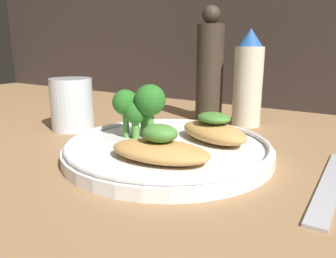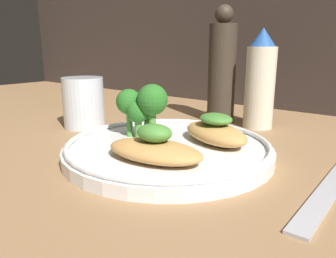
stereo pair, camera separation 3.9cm
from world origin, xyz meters
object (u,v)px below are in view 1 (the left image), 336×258
plate (168,148)px  drinking_glass (72,104)px  broccoli_bunch (140,106)px  sauce_bottle (248,80)px  pepper_grinder (210,70)px

plate → drinking_glass: size_ratio=3.07×
plate → broccoli_bunch: size_ratio=3.54×
sauce_bottle → pepper_grinder: bearing=180.0°
plate → broccoli_bunch: 6.72cm
broccoli_bunch → plate: bearing=-9.3°
sauce_bottle → plate: bearing=-96.3°
broccoli_bunch → drinking_glass: (-15.14, 2.12, -1.59)cm
broccoli_bunch → pepper_grinder: bearing=89.8°
sauce_bottle → broccoli_bunch: bearing=-109.6°
broccoli_bunch → drinking_glass: size_ratio=0.87×
broccoli_bunch → pepper_grinder: 19.97cm
sauce_bottle → drinking_glass: (-22.17, -17.58, -3.45)cm
drinking_glass → plate: bearing=-8.3°
plate → pepper_grinder: 22.47cm
plate → sauce_bottle: size_ratio=1.58×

